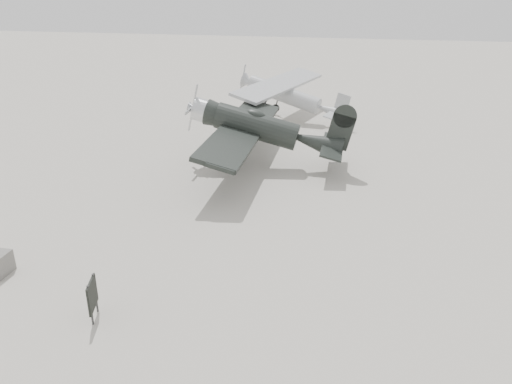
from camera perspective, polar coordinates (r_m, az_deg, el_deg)
ground at (r=19.25m, az=-6.31°, el=-5.78°), size 160.00×160.00×0.00m
lowwing_monoplane at (r=26.51m, az=0.94°, el=7.22°), size 8.68×12.06×3.91m
highwing_monoplane at (r=36.06m, az=3.71°, el=11.31°), size 8.30×11.59×3.28m
sign_board at (r=15.50m, az=-18.21°, el=-11.16°), size 0.32×0.89×1.32m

